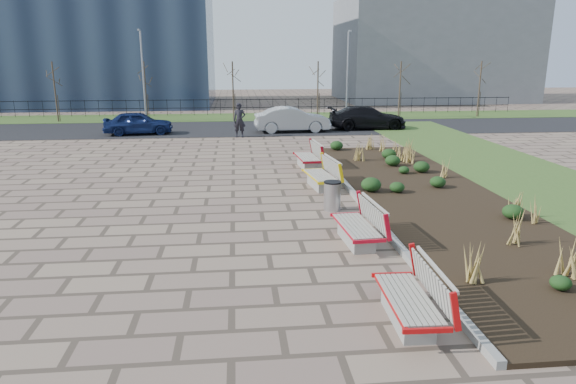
{
  "coord_description": "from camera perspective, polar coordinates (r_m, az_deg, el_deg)",
  "views": [
    {
      "loc": [
        0.17,
        -10.2,
        4.44
      ],
      "look_at": [
        1.5,
        3.0,
        0.9
      ],
      "focal_mm": 32.0,
      "sensor_mm": 36.0,
      "label": 1
    }
  ],
  "objects": [
    {
      "name": "bench_a",
      "position": [
        9.12,
        13.2,
        -11.1
      ],
      "size": [
        0.97,
        2.13,
        1.0
      ],
      "primitive_type": null,
      "rotation": [
        0.0,
        0.0,
        -0.03
      ],
      "color": "red",
      "rests_on": "ground"
    },
    {
      "name": "building_grey",
      "position": [
        55.84,
        15.59,
        15.0
      ],
      "size": [
        18.0,
        12.0,
        10.0
      ],
      "primitive_type": "cube",
      "color": "slate",
      "rests_on": "ground"
    },
    {
      "name": "railing_fence",
      "position": [
        39.88,
        -6.06,
        9.4
      ],
      "size": [
        44.0,
        0.1,
        1.2
      ],
      "primitive_type": null,
      "color": "black",
      "rests_on": "grass_verge_far"
    },
    {
      "name": "lamp_east",
      "position": [
        37.06,
        6.6,
        12.69
      ],
      "size": [
        0.24,
        0.6,
        6.0
      ],
      "primitive_type": null,
      "color": "gray",
      "rests_on": "grass_verge_far"
    },
    {
      "name": "lamp_west",
      "position": [
        36.75,
        -15.79,
        12.22
      ],
      "size": [
        0.24,
        0.6,
        6.0
      ],
      "primitive_type": null,
      "color": "gray",
      "rests_on": "grass_verge_far"
    },
    {
      "name": "tree_b",
      "position": [
        37.29,
        -15.55,
        10.73
      ],
      "size": [
        1.4,
        1.4,
        4.0
      ],
      "primitive_type": null,
      "color": "#4C3D2D",
      "rests_on": "grass_verge_far"
    },
    {
      "name": "pedestrian",
      "position": [
        28.93,
        -5.42,
        7.95
      ],
      "size": [
        0.74,
        0.54,
        1.89
      ],
      "primitive_type": "imported",
      "rotation": [
        0.0,
        0.0,
        -0.13
      ],
      "color": "black",
      "rests_on": "ground"
    },
    {
      "name": "ground",
      "position": [
        11.13,
        -6.22,
        -8.68
      ],
      "size": [
        120.0,
        120.0,
        0.0
      ],
      "primitive_type": "plane",
      "color": "#7F6A57",
      "rests_on": "ground"
    },
    {
      "name": "car_black",
      "position": [
        32.39,
        8.78,
        8.17
      ],
      "size": [
        4.82,
        2.01,
        1.39
      ],
      "primitive_type": "imported",
      "rotation": [
        0.0,
        0.0,
        1.58
      ],
      "color": "black",
      "rests_on": "road"
    },
    {
      "name": "tree_a",
      "position": [
        38.74,
        -24.46,
        10.09
      ],
      "size": [
        1.4,
        1.4,
        4.0
      ],
      "primitive_type": null,
      "color": "#4C3D2D",
      "rests_on": "grass_verge_far"
    },
    {
      "name": "planting_bed",
      "position": [
        16.95,
        15.48,
        -0.62
      ],
      "size": [
        4.5,
        18.0,
        0.1
      ],
      "primitive_type": "cube",
      "color": "black",
      "rests_on": "ground"
    },
    {
      "name": "grass_verge_near",
      "position": [
        19.18,
        28.84,
        -0.27
      ],
      "size": [
        5.0,
        38.0,
        0.04
      ],
      "primitive_type": "cube",
      "color": "#33511E",
      "rests_on": "ground"
    },
    {
      "name": "tree_e",
      "position": [
        38.64,
        12.32,
        11.05
      ],
      "size": [
        1.4,
        1.4,
        4.0
      ],
      "primitive_type": null,
      "color": "#4C3D2D",
      "rests_on": "grass_verge_far"
    },
    {
      "name": "car_blue",
      "position": [
        31.02,
        -16.31,
        7.39
      ],
      "size": [
        4.02,
        1.99,
        1.32
      ],
      "primitive_type": "imported",
      "rotation": [
        0.0,
        0.0,
        1.68
      ],
      "color": "#111E4E",
      "rests_on": "road"
    },
    {
      "name": "road",
      "position": [
        32.5,
        -6.05,
        7.03
      ],
      "size": [
        80.0,
        7.0,
        0.02
      ],
      "primitive_type": "cube",
      "color": "black",
      "rests_on": "ground"
    },
    {
      "name": "bench_d",
      "position": [
        20.91,
        2.13,
        4.07
      ],
      "size": [
        1.05,
        2.16,
        1.0
      ],
      "primitive_type": null,
      "rotation": [
        0.0,
        0.0,
        0.08
      ],
      "color": "#A20A19",
      "rests_on": "ground"
    },
    {
      "name": "tree_d",
      "position": [
        37.24,
        3.33,
        11.23
      ],
      "size": [
        1.4,
        1.4,
        4.0
      ],
      "primitive_type": null,
      "color": "#4C3D2D",
      "rests_on": "grass_verge_far"
    },
    {
      "name": "bench_b",
      "position": [
        12.55,
        7.6,
        -3.5
      ],
      "size": [
        1.04,
        2.16,
        1.0
      ],
      "primitive_type": null,
      "rotation": [
        0.0,
        0.0,
        0.07
      ],
      "color": "red",
      "rests_on": "ground"
    },
    {
      "name": "grass_verge_far",
      "position": [
        38.46,
        -6.04,
        8.27
      ],
      "size": [
        80.0,
        5.0,
        0.04
      ],
      "primitive_type": "cube",
      "color": "#33511E",
      "rests_on": "ground"
    },
    {
      "name": "tree_c",
      "position": [
        36.78,
        -6.13,
        11.13
      ],
      "size": [
        1.4,
        1.4,
        4.0
      ],
      "primitive_type": null,
      "color": "#4C3D2D",
      "rests_on": "grass_verge_far"
    },
    {
      "name": "tree_f",
      "position": [
        40.87,
        20.49,
        10.66
      ],
      "size": [
        1.4,
        1.4,
        4.0
      ],
      "primitive_type": null,
      "color": "#4C3D2D",
      "rests_on": "grass_verge_far"
    },
    {
      "name": "car_silver",
      "position": [
        30.75,
        0.47,
        8.06
      ],
      "size": [
        4.52,
        1.79,
        1.46
      ],
      "primitive_type": "imported",
      "rotation": [
        0.0,
        0.0,
        1.63
      ],
      "color": "#9DA0A4",
      "rests_on": "road"
    },
    {
      "name": "bench_c",
      "position": [
        17.7,
        3.59,
        2.05
      ],
      "size": [
        1.15,
        2.2,
        1.0
      ],
      "primitive_type": null,
      "rotation": [
        0.0,
        0.0,
        0.12
      ],
      "color": "yellow",
      "rests_on": "ground"
    },
    {
      "name": "litter_bin",
      "position": [
        15.17,
        4.94,
        -0.47
      ],
      "size": [
        0.5,
        0.5,
        0.85
      ],
      "primitive_type": "cylinder",
      "color": "#B2B2B7",
      "rests_on": "ground"
    },
    {
      "name": "planting_curb",
      "position": [
        16.25,
        7.8,
        -0.78
      ],
      "size": [
        0.16,
        18.0,
        0.15
      ],
      "primitive_type": "cube",
      "color": "gray",
      "rests_on": "ground"
    }
  ]
}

